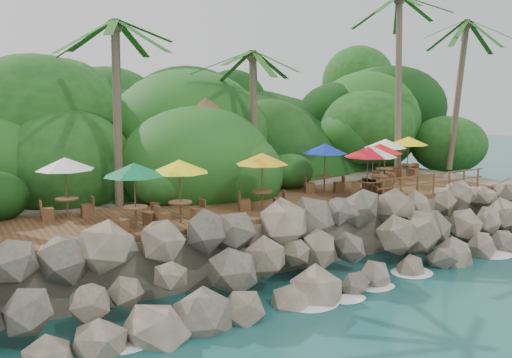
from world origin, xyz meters
TOP-DOWN VIEW (x-y plane):
  - ground at (0.00, 0.00)m, footprint 140.00×140.00m
  - land_base at (0.00, 16.00)m, footprint 32.00×25.20m
  - jungle_hill at (0.00, 23.50)m, footprint 44.80×28.00m
  - seawall at (0.00, 2.00)m, footprint 29.00×4.00m
  - terrace at (0.00, 6.00)m, footprint 26.00×5.00m
  - jungle_foliage at (0.00, 15.00)m, footprint 44.00×16.00m
  - foam_line at (0.00, 0.30)m, footprint 25.20×0.80m
  - palapa at (-0.53, 9.70)m, footprint 5.31×5.31m
  - dining_clusters at (-0.08, 5.77)m, footprint 24.96×5.39m
  - railing at (8.55, 3.65)m, footprint 7.20×0.10m
  - waiter at (0.39, 6.69)m, footprint 0.79×0.66m

SIDE VIEW (x-z plane):
  - ground at x=0.00m, z-range 0.00..0.00m
  - jungle_hill at x=0.00m, z-range -7.70..7.70m
  - jungle_foliage at x=0.00m, z-range -6.00..6.00m
  - foam_line at x=0.00m, z-range 0.00..0.06m
  - land_base at x=0.00m, z-range 0.00..2.10m
  - seawall at x=0.00m, z-range 0.00..2.30m
  - terrace at x=0.00m, z-range 2.10..2.30m
  - railing at x=8.55m, z-range 2.41..3.41m
  - waiter at x=0.39m, z-range 2.30..4.14m
  - dining_clusters at x=-0.08m, z-range 3.08..5.46m
  - palapa at x=-0.53m, z-range 3.49..8.09m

